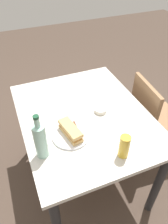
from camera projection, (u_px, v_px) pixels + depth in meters
name	position (u px, v px, depth m)	size (l,w,h in m)	color
ground_plane	(84.00, 175.00, 2.04)	(8.00, 8.00, 0.00)	#47382D
dining_table	(84.00, 126.00, 1.61)	(1.09, 0.88, 0.77)	beige
chair_far	(151.00, 118.00, 1.89)	(0.44, 0.44, 0.87)	#936B47
plate_near	(71.00, 135.00, 1.37)	(0.24, 0.24, 0.01)	white
baguette_sandwich_near	(71.00, 131.00, 1.34)	(0.20, 0.11, 0.07)	tan
knife_near	(77.00, 130.00, 1.39)	(0.18, 0.02, 0.01)	silver
water_bottle	(40.00, 140.00, 1.18)	(0.07, 0.07, 0.30)	#99C6B7
beer_glass	(124.00, 146.00, 1.21)	(0.06, 0.06, 0.15)	gold
olive_bowl	(101.00, 110.00, 1.54)	(0.09, 0.09, 0.03)	silver
paper_napkin	(128.00, 132.00, 1.40)	(0.14, 0.14, 0.00)	white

